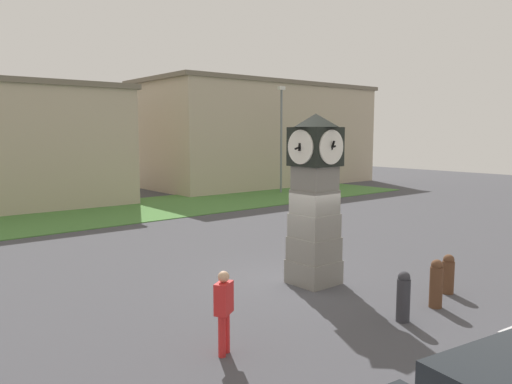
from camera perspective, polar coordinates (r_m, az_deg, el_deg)
The scene contains 9 objects.
ground_plane at distance 13.99m, azimuth 4.56°, elevation -10.31°, with size 81.38×81.38×0.00m, color #424247.
clock_tower at distance 13.53m, azimuth 6.71°, elevation -0.89°, with size 1.46×1.38×4.61m.
bollard_near_tower at distance 13.85m, azimuth 21.10°, elevation -8.70°, with size 0.31×0.31×1.02m.
bollard_mid_row at distance 12.67m, azimuth 19.90°, elevation -9.77°, with size 0.30×0.30×1.16m.
bollard_far_row at distance 11.55m, azimuth 16.49°, elevation -11.34°, with size 0.29×0.29×1.13m.
pedestrian_near_bench at distance 9.46m, azimuth -3.70°, elevation -13.03°, with size 0.47×0.41×1.60m.
street_lamp_near_road at distance 34.00m, azimuth 2.91°, elevation 6.79°, with size 0.50×0.24×7.19m.
storefront_low_left at distance 40.46m, azimuth 0.22°, elevation 6.62°, with size 19.01×9.41×7.92m.
grass_verge_far at distance 25.56m, azimuth -25.11°, elevation -3.05°, with size 48.83×7.82×0.04m, color #477A38.
Camera 1 is at (-9.42, -9.49, 4.12)m, focal length 35.00 mm.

